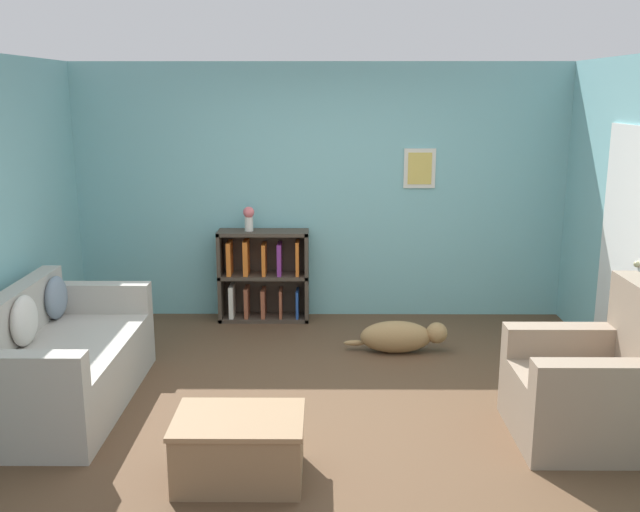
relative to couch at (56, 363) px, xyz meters
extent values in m
plane|color=brown|center=(1.97, 0.05, -0.33)|extent=(14.00, 14.00, 0.00)
cube|color=#7AB7BC|center=(1.97, 2.30, 0.97)|extent=(5.60, 0.10, 2.60)
cube|color=silver|center=(2.97, 2.24, 1.22)|extent=(0.32, 0.02, 0.40)
cube|color=#DBBC56|center=(2.97, 2.23, 1.22)|extent=(0.24, 0.01, 0.32)
cube|color=white|center=(4.46, 0.75, 0.70)|extent=(0.02, 0.84, 2.05)
sphere|color=tan|center=(4.43, 0.40, 0.67)|extent=(0.05, 0.05, 0.05)
cube|color=#ADA89E|center=(0.05, 0.00, -0.09)|extent=(0.93, 1.83, 0.47)
cube|color=#ADA89E|center=(-0.33, 0.00, 0.34)|extent=(0.16, 1.83, 0.39)
cube|color=#ADA89E|center=(0.05, -0.84, 0.27)|extent=(0.93, 0.16, 0.25)
cube|color=#ADA89E|center=(0.05, 0.83, 0.27)|extent=(0.93, 0.16, 0.25)
ellipsoid|color=beige|center=(-0.21, 0.00, 0.33)|extent=(0.14, 0.38, 0.38)
ellipsoid|color=slate|center=(-0.21, 0.63, 0.32)|extent=(0.14, 0.36, 0.36)
cube|color=#42382D|center=(0.94, 2.07, 0.14)|extent=(0.04, 0.31, 0.93)
cube|color=#42382D|center=(1.82, 2.07, 0.14)|extent=(0.04, 0.31, 0.93)
cube|color=#42382D|center=(1.38, 2.22, 0.14)|extent=(0.92, 0.02, 0.93)
cube|color=#42382D|center=(1.38, 2.07, -0.31)|extent=(0.92, 0.31, 0.04)
cube|color=#42382D|center=(1.38, 2.07, 0.14)|extent=(0.92, 0.31, 0.04)
cube|color=#42382D|center=(1.38, 2.07, 0.59)|extent=(0.92, 0.31, 0.04)
cube|color=silver|center=(1.05, 2.06, -0.14)|extent=(0.05, 0.23, 0.35)
cube|color=orange|center=(1.04, 2.06, 0.33)|extent=(0.04, 0.23, 0.34)
cube|color=brown|center=(1.21, 2.06, -0.15)|extent=(0.04, 0.23, 0.33)
cube|color=orange|center=(1.21, 2.06, 0.33)|extent=(0.05, 0.23, 0.35)
cube|color=brown|center=(1.38, 2.06, -0.16)|extent=(0.04, 0.23, 0.31)
cube|color=orange|center=(1.39, 2.06, 0.32)|extent=(0.04, 0.23, 0.32)
cube|color=brown|center=(1.56, 2.06, -0.16)|extent=(0.03, 0.23, 0.31)
cube|color=#7A2D84|center=(1.55, 2.06, 0.32)|extent=(0.04, 0.23, 0.32)
cube|color=#234C9E|center=(1.73, 2.06, -0.16)|extent=(0.03, 0.23, 0.30)
cube|color=orange|center=(1.73, 2.06, 0.33)|extent=(0.03, 0.23, 0.35)
cube|color=gray|center=(3.76, -0.51, -0.10)|extent=(0.94, 0.89, 0.46)
cube|color=gray|center=(3.76, -0.86, 0.24)|extent=(0.94, 0.18, 0.22)
cube|color=gray|center=(3.76, -0.16, 0.24)|extent=(0.94, 0.18, 0.22)
cube|color=#846647|center=(1.49, -1.05, -0.13)|extent=(0.76, 0.53, 0.40)
cube|color=#8F6E4D|center=(1.49, -1.05, 0.06)|extent=(0.78, 0.56, 0.03)
ellipsoid|color=#9E7A4C|center=(2.65, 1.12, -0.18)|extent=(0.64, 0.26, 0.29)
sphere|color=#9E7A4C|center=(3.02, 1.12, -0.14)|extent=(0.19, 0.19, 0.19)
ellipsoid|color=#9E7A4C|center=(2.28, 1.16, -0.26)|extent=(0.20, 0.05, 0.05)
cylinder|color=silver|center=(1.24, 2.07, 0.68)|extent=(0.09, 0.09, 0.14)
sphere|color=#E06B70|center=(1.24, 2.07, 0.80)|extent=(0.11, 0.11, 0.11)
camera|label=1|loc=(2.00, -4.99, 1.98)|focal=40.00mm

